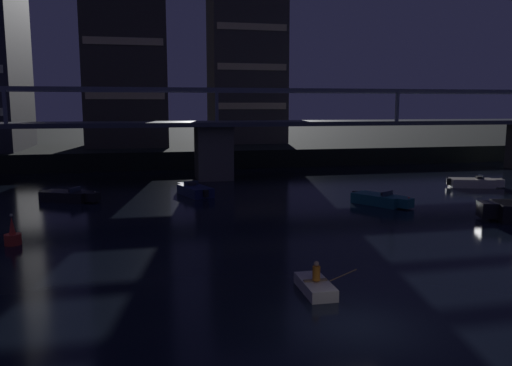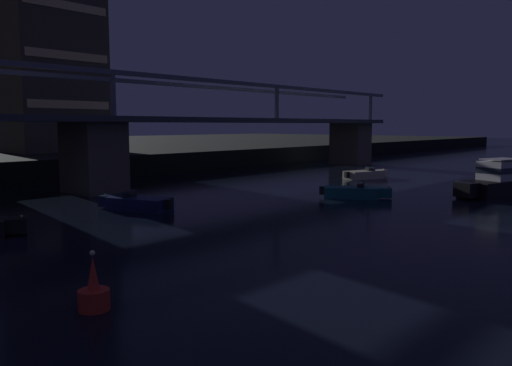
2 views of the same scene
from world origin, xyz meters
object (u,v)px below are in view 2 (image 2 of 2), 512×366
Objects in this scene: river_bridge at (93,136)px; speedboat_mid_right at (365,175)px; speedboat_mid_left at (137,203)px; cabin_cruiser_near_left at (503,181)px; speedboat_near_right at (354,192)px; channel_buoy at (94,294)px; tower_central at (48,34)px.

river_bridge is 26.09m from speedboat_mid_right.
river_bridge is at bearing 72.83° from speedboat_mid_left.
speedboat_mid_right is at bearing 74.69° from cabin_cruiser_near_left.
speedboat_near_right is 0.94× the size of speedboat_mid_right.
channel_buoy is at bearing -165.81° from speedboat_near_right.
cabin_cruiser_near_left reaches higher than channel_buoy.
cabin_cruiser_near_left is 5.30× the size of channel_buoy.
speedboat_near_right is 14.09m from speedboat_mid_right.
speedboat_near_right and speedboat_mid_left have the same top height.
tower_central is 39.46m from speedboat_mid_right.
speedboat_mid_right is at bearing -2.64° from speedboat_mid_left.
river_bridge is 20.68m from speedboat_near_right.
speedboat_mid_left is (-10.91, -31.68, -15.37)m from tower_central.
speedboat_mid_left is 2.92× the size of channel_buoy.
speedboat_mid_right is 39.80m from channel_buoy.
river_bridge is 3.03× the size of tower_central.
speedboat_mid_left is (-13.73, 7.50, 0.00)m from speedboat_near_right.
cabin_cruiser_near_left is 33.96m from channel_buoy.
speedboat_near_right is 0.94× the size of speedboat_mid_left.
channel_buoy is at bearing 177.80° from cabin_cruiser_near_left.
tower_central is at bearing 70.20° from river_bridge.
speedboat_near_right is (10.72, -17.22, -4.00)m from river_bridge.
speedboat_mid_right is (23.34, -10.94, -4.00)m from river_bridge.
speedboat_near_right is at bearing -85.88° from tower_central.
channel_buoy reaches higher than speedboat_mid_right.
speedboat_mid_left is at bearing 177.36° from speedboat_mid_right.
cabin_cruiser_near_left is 1.81× the size of speedboat_mid_left.
channel_buoy is at bearing -116.10° from tower_central.
speedboat_near_right is 25.92m from channel_buoy.
tower_central is 5.33× the size of speedboat_mid_right.
cabin_cruiser_near_left is at bearing -105.31° from speedboat_mid_right.
speedboat_mid_left is at bearing -109.00° from tower_central.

